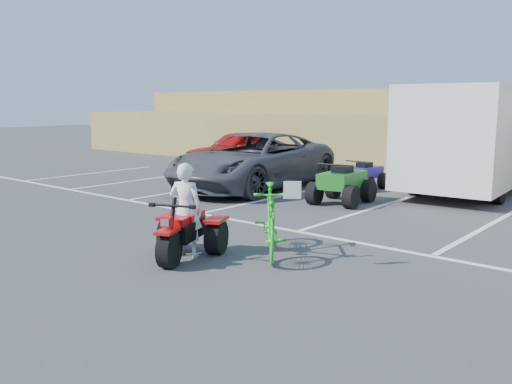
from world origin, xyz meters
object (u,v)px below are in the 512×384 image
Objects in this scene: green_dirt_bike at (270,220)px; red_trike_atv at (183,258)px; quad_atv_blue at (364,189)px; quad_atv_green at (342,203)px; rider at (186,210)px; cargo_trailer at (475,136)px; grey_pickup at (253,161)px; red_car at (240,149)px.

red_trike_atv is at bearing -171.36° from green_dirt_bike.
red_trike_atv is 8.38m from quad_atv_blue.
rider is at bearing -90.97° from quad_atv_green.
quad_atv_blue is at bearing -152.28° from cargo_trailer.
grey_pickup is 4.34× the size of quad_atv_blue.
quad_atv_blue is at bearing -2.10° from red_car.
red_car is 0.67× the size of cargo_trailer.
rider is 1.15× the size of quad_atv_blue.
red_trike_atv is 7.44m from grey_pickup.
red_trike_atv is 10.04m from cargo_trailer.
red_trike_atv is 0.78m from rider.
green_dirt_bike is (0.95, 1.07, 0.58)m from red_trike_atv.
cargo_trailer is at bearing 58.20° from quad_atv_green.
rider is 8.27m from quad_atv_blue.
quad_atv_green is at bearing -108.69° from rider.
red_car is 2.66× the size of quad_atv_green.
red_car is (-7.28, 9.52, -0.04)m from rider.
cargo_trailer is at bearing 47.61° from green_dirt_bike.
rider reaches higher than red_car.
quad_atv_green is (0.69, -2.40, 0.00)m from quad_atv_blue.
quad_atv_green reaches higher than red_trike_atv.
red_trike_atv is at bearing -90.51° from quad_atv_green.
cargo_trailer is (0.36, 8.75, 1.00)m from green_dirt_bike.
red_car is at bearing 177.98° from cargo_trailer.
green_dirt_bike is 0.45× the size of red_car.
cargo_trailer reaches higher than green_dirt_bike.
green_dirt_bike is 7.11m from grey_pickup.
red_car is 3.22× the size of quad_atv_blue.
grey_pickup reaches higher than quad_atv_green.
red_car is at bearing -76.47° from rider.
red_car is at bearing 170.15° from quad_atv_blue.
cargo_trailer is (5.16, 3.51, 0.78)m from grey_pickup.
cargo_trailer is (1.31, 9.83, 1.58)m from red_trike_atv.
green_dirt_bike is 11.93m from red_car.
green_dirt_bike is at bearing -160.91° from rider.
quad_atv_blue is (6.07, -1.38, -0.73)m from red_car.
quad_atv_green is (-1.89, -3.94, -1.58)m from cargo_trailer.
green_dirt_bike reaches higher than quad_atv_green.
green_dirt_bike reaches higher than red_trike_atv.
quad_atv_green is at bearing 67.62° from green_dirt_bike.
grey_pickup is 0.91× the size of cargo_trailer.
red_trike_atv is at bearing -78.32° from quad_atv_blue.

